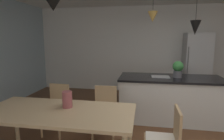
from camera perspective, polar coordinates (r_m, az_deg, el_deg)
name	(u,v)px	position (r m, az deg, el deg)	size (l,w,h in m)	color
wall_back_kitchen	(164,50)	(6.14, 15.56, 5.88)	(10.00, 0.12, 2.70)	silver
dining_table	(58,115)	(2.60, -15.96, -13.11)	(1.96, 0.89, 0.76)	#D1B284
chair_far_left	(56,107)	(3.54, -16.52, -10.80)	(0.43, 0.43, 0.87)	tan
chair_far_right	(105,110)	(3.26, -2.24, -12.16)	(0.42, 0.42, 0.87)	tan
chair_kitchen_end	(165,140)	(2.47, 15.86, -19.78)	(0.40, 0.40, 0.87)	tan
kitchen_island	(170,98)	(4.14, 17.14, -8.08)	(2.09, 0.93, 0.91)	silver
refrigerator	(196,66)	(5.93, 24.17, 1.21)	(0.70, 0.67, 1.85)	#B2B5B7
pendant_over_table	(53,3)	(2.57, -17.48, 18.83)	(0.24, 0.24, 0.69)	black
pendant_over_island_main	(153,17)	(3.96, 12.24, 15.52)	(0.20, 0.20, 0.69)	black
pendant_over_island_aux	(195,28)	(4.05, 23.93, 11.66)	(0.20, 0.20, 0.95)	black
potted_plant_on_island	(178,69)	(4.03, 19.37, 0.41)	(0.21, 0.21, 0.34)	#4C4C51
vase_on_dining_table	(67,99)	(2.62, -13.43, -8.67)	(0.13, 0.13, 0.22)	#994C51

